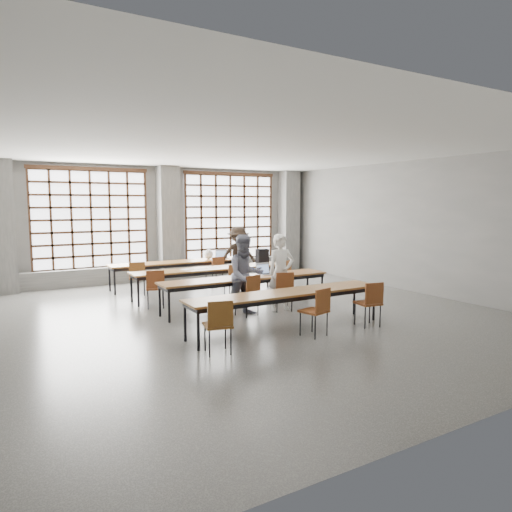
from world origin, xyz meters
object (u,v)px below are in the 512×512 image
at_px(mouse, 282,273).
at_px(chair_near_right, 370,300).
at_px(red_pouch, 218,322).
at_px(chair_near_mid, 317,307).
at_px(green_box, 243,274).
at_px(chair_front_right, 283,287).
at_px(desk_row_a, 181,263).
at_px(chair_mid_left, 155,285).
at_px(desk_row_d, 287,295).
at_px(chair_back_right, 240,267).
at_px(chair_front_left, 249,291).
at_px(chair_mid_right, 283,273).
at_px(laptop_front, 265,272).
at_px(student_back, 238,256).
at_px(backpack, 262,256).
at_px(desk_row_b, 209,270).
at_px(phone, 256,276).
at_px(laptop_back, 222,256).
at_px(chair_near_left, 219,321).
at_px(chair_back_mid, 216,269).
at_px(student_male, 281,272).
at_px(student_female, 245,275).
at_px(desk_row_c, 246,280).
at_px(plastic_bag, 209,254).
at_px(chair_back_left, 137,275).
at_px(chair_mid_centre, 235,278).

bearing_deg(mouse, chair_near_right, -81.96).
bearing_deg(red_pouch, chair_near_mid, -2.29).
height_order(green_box, red_pouch, green_box).
bearing_deg(chair_front_right, chair_near_right, -69.17).
relative_size(desk_row_a, chair_mid_left, 4.55).
bearing_deg(desk_row_d, chair_mid_left, 117.85).
xyz_separation_m(chair_back_right, chair_front_left, (-1.59, -3.36, 0.00)).
bearing_deg(chair_mid_right, red_pouch, -135.26).
xyz_separation_m(chair_near_right, green_box, (-1.36, 2.62, 0.24)).
height_order(chair_front_right, laptop_front, laptop_front).
bearing_deg(green_box, chair_near_right, -62.63).
xyz_separation_m(chair_mid_left, chair_mid_right, (3.44, 0.00, 0.00)).
distance_m(student_back, backpack, 1.13).
relative_size(desk_row_b, chair_back_right, 4.55).
relative_size(chair_near_mid, phone, 6.77).
bearing_deg(laptop_back, chair_near_left, -116.33).
distance_m(desk_row_b, desk_row_d, 3.61).
xyz_separation_m(chair_back_mid, red_pouch, (-2.41, -5.20, -0.04)).
bearing_deg(laptop_front, student_male, -84.95).
relative_size(chair_back_right, chair_mid_right, 1.00).
bearing_deg(laptop_front, chair_near_left, -132.72).
height_order(chair_near_mid, student_back, student_back).
relative_size(chair_back_right, chair_front_left, 1.00).
bearing_deg(backpack, student_female, -127.91).
distance_m(desk_row_c, mouse, 0.95).
height_order(laptop_back, red_pouch, laptop_back).
xyz_separation_m(laptop_back, phone, (-0.90, -3.57, -0.05)).
bearing_deg(desk_row_a, student_male, -77.10).
xyz_separation_m(chair_near_mid, laptop_front, (0.51, 2.65, 0.25)).
bearing_deg(student_female, desk_row_a, 93.77).
height_order(desk_row_b, student_female, student_female).
relative_size(desk_row_b, mouse, 40.82).
relative_size(chair_back_right, plastic_bag, 3.08).
distance_m(desk_row_d, phone, 1.85).
relative_size(desk_row_d, chair_near_left, 4.55).
bearing_deg(phone, chair_near_right, -65.22).
distance_m(chair_back_right, laptop_front, 2.75).
relative_size(chair_front_left, chair_near_mid, 1.00).
height_order(chair_back_right, green_box, chair_back_right).
xyz_separation_m(chair_back_left, student_male, (2.31, -3.24, 0.31)).
relative_size(desk_row_a, desk_row_c, 1.00).
bearing_deg(chair_back_left, plastic_bag, 16.25).
bearing_deg(chair_near_right, green_box, 117.37).
relative_size(chair_near_left, student_back, 0.52).
relative_size(desk_row_a, chair_near_left, 4.55).
distance_m(student_female, laptop_front, 1.05).
bearing_deg(student_back, mouse, -77.52).
bearing_deg(laptop_front, desk_row_a, 104.32).
distance_m(chair_front_left, chair_near_right, 2.48).
bearing_deg(chair_mid_centre, mouse, -57.51).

